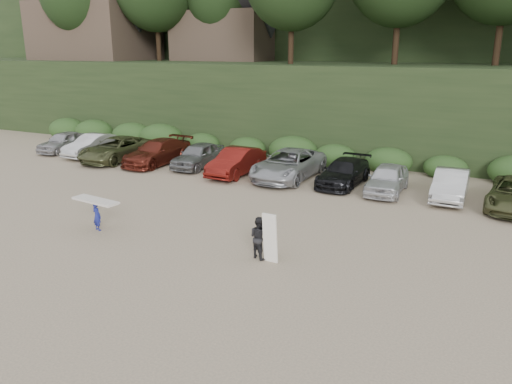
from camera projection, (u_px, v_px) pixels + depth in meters
The scene contains 5 objects.
ground at pixel (199, 241), 19.02m from camera, with size 120.00×120.00×0.00m, color tan.
hillside_backdrop at pixel (397, 2), 46.99m from camera, with size 90.00×41.50×28.00m.
parked_cars at pixel (314, 169), 27.00m from camera, with size 39.29×6.34×1.65m.
child_surfer at pixel (96, 209), 19.96m from camera, with size 2.21×0.85×1.30m.
adult_surfer at pixel (260, 238), 17.31m from camera, with size 1.22×0.81×1.79m.
Camera 1 is at (9.72, -14.99, 7.14)m, focal length 35.00 mm.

